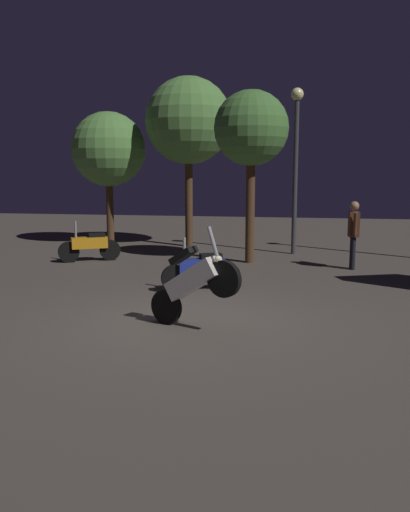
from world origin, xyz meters
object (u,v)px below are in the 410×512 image
at_px(motorcycle_blue_parked_right, 202,269).
at_px(person_rider_beside, 354,229).
at_px(motorcycle_white_foreground, 194,282).
at_px(streetlamp_near, 296,149).
at_px(motorcycle_orange_parked_left, 90,245).

height_order(motorcycle_blue_parked_right, person_rider_beside, person_rider_beside).
xyz_separation_m(motorcycle_white_foreground, streetlamp_near, (1.41, 8.09, 2.28)).
bearing_deg(motorcycle_blue_parked_right, streetlamp_near, -131.73).
xyz_separation_m(motorcycle_blue_parked_right, person_rider_beside, (3.26, 3.05, 0.57)).
relative_size(motorcycle_orange_parked_left, motorcycle_blue_parked_right, 0.96).
relative_size(motorcycle_blue_parked_right, person_rider_beside, 0.93).
distance_m(motorcycle_white_foreground, streetlamp_near, 8.52).
height_order(motorcycle_white_foreground, person_rider_beside, person_rider_beside).
bearing_deg(streetlamp_near, motorcycle_white_foreground, -99.87).
height_order(motorcycle_white_foreground, motorcycle_blue_parked_right, motorcycle_white_foreground).
bearing_deg(motorcycle_orange_parked_left, motorcycle_white_foreground, 95.63).
bearing_deg(motorcycle_orange_parked_left, motorcycle_blue_parked_right, 111.00).
height_order(motorcycle_orange_parked_left, streetlamp_near, streetlamp_near).
relative_size(motorcycle_blue_parked_right, streetlamp_near, 0.33).
bearing_deg(person_rider_beside, motorcycle_orange_parked_left, -2.97).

